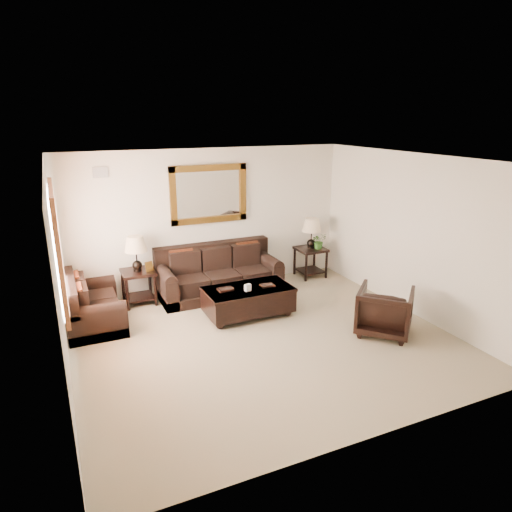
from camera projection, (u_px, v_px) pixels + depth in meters
name	position (u px, v px, depth m)	size (l,w,h in m)	color
room	(264.00, 255.00, 6.58)	(5.51, 5.01, 2.71)	#85785C
window	(58.00, 247.00, 6.25)	(0.07, 1.96, 1.66)	white
mirror	(209.00, 194.00, 8.59)	(1.50, 0.06, 1.10)	#533110
air_vent	(100.00, 172.00, 7.70)	(0.25, 0.02, 0.18)	#999999
sofa	(218.00, 276.00, 8.67)	(2.27, 0.98, 0.93)	black
loveseat	(90.00, 307.00, 7.37)	(0.87, 1.47, 0.82)	black
end_table_left	(137.00, 260.00, 8.06)	(0.57, 0.57, 1.25)	black
end_table_right	(311.00, 239.00, 9.46)	(0.57, 0.57, 1.25)	black
coffee_table	(248.00, 298.00, 7.71)	(1.48, 0.80, 0.62)	black
armchair	(385.00, 309.00, 7.05)	(0.79, 0.74, 0.82)	black
potted_plant	(319.00, 243.00, 9.44)	(0.30, 0.33, 0.26)	#2D5A1F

